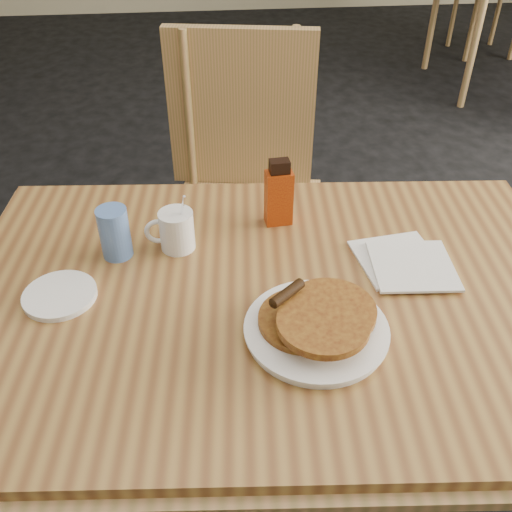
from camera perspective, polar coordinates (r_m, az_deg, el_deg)
The scene contains 9 objects.
floor at distance 1.75m, azimuth 1.67°, elevation -21.69°, with size 10.00×10.00×0.00m, color black.
main_table at distance 1.18m, azimuth 1.54°, elevation -4.93°, with size 1.37×0.98×0.75m.
chair_main_far at distance 1.83m, azimuth -1.14°, elevation 8.52°, with size 0.53×0.54×1.03m.
pancake_plate at distance 1.05m, azimuth 6.12°, elevation -6.81°, with size 0.27×0.27×0.08m.
coffee_mug at distance 1.25m, azimuth -8.04°, elevation 2.62°, with size 0.11×0.08×0.14m.
syrup_bottle at distance 1.30m, azimuth 2.29°, elevation 6.16°, with size 0.06×0.04×0.16m.
napkin_stack at distance 1.25m, azimuth 14.69°, elevation -0.64°, with size 0.21×0.22×0.01m.
blue_tumbler at distance 1.25m, azimuth -13.95°, elevation 2.27°, with size 0.07×0.07×0.11m, color #537BC4.
side_saucer at distance 1.20m, azimuth -19.03°, elevation -3.73°, with size 0.14×0.14×0.01m, color white.
Camera 1 is at (-0.14, -0.88, 1.51)m, focal length 40.00 mm.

